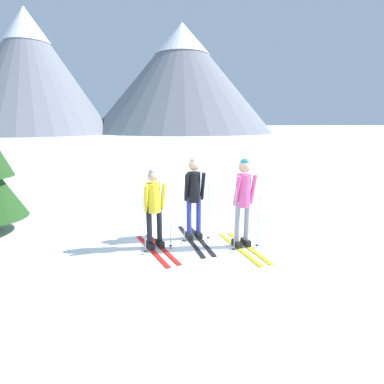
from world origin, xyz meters
name	(u,v)px	position (x,y,z in m)	size (l,w,h in m)	color
ground_plane	(189,246)	(0.00, 0.00, 0.00)	(400.00, 400.00, 0.00)	white
skier_in_yellow	(154,207)	(-0.71, 0.06, 0.89)	(0.71, 1.69, 1.65)	red
skier_in_black	(194,194)	(0.19, 0.36, 1.03)	(0.61, 1.80, 1.81)	black
skier_in_pink	(243,199)	(1.04, -0.32, 1.03)	(0.61, 1.67, 1.84)	yellow
mountain_ridge_distant	(139,76)	(4.81, 66.83, 12.86)	(70.73, 44.67, 25.48)	slate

